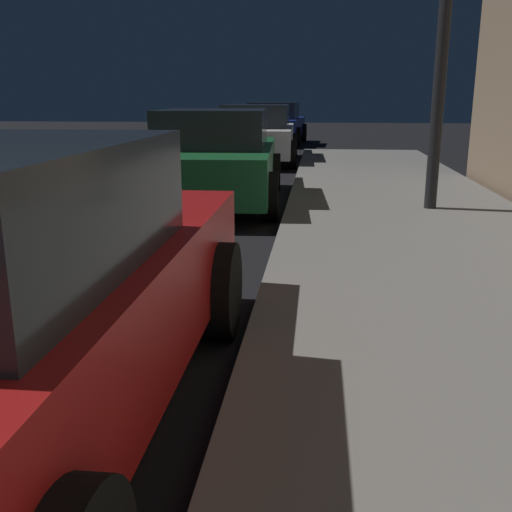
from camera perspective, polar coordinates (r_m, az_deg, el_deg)
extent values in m
cylinder|color=black|center=(4.04, -3.48, -3.32)|extent=(0.22, 0.66, 0.66)
cube|color=#19592D|center=(9.18, -3.96, 8.61)|extent=(1.97, 4.28, 0.64)
cube|color=#1E2328|center=(8.99, -4.14, 12.18)|extent=(1.63, 2.03, 0.56)
cylinder|color=black|center=(10.62, -7.87, 8.08)|extent=(0.26, 0.67, 0.66)
cylinder|color=black|center=(10.43, 1.75, 8.09)|extent=(0.26, 0.67, 0.66)
cylinder|color=black|center=(8.10, -11.23, 5.78)|extent=(0.26, 0.67, 0.66)
cylinder|color=black|center=(7.87, 1.35, 5.78)|extent=(0.26, 0.67, 0.66)
cube|color=silver|center=(15.14, 0.06, 11.20)|extent=(1.92, 4.32, 0.64)
cube|color=#1E2328|center=(15.02, 0.04, 13.38)|extent=(1.64, 2.33, 0.56)
cylinder|color=black|center=(16.56, -2.76, 10.69)|extent=(0.24, 0.67, 0.66)
cylinder|color=black|center=(16.44, 3.61, 10.64)|extent=(0.24, 0.67, 0.66)
cylinder|color=black|center=(13.95, -4.11, 9.84)|extent=(0.24, 0.67, 0.66)
cylinder|color=black|center=(13.80, 3.44, 9.79)|extent=(0.24, 0.67, 0.66)
cube|color=navy|center=(21.09, 1.82, 12.30)|extent=(1.98, 4.18, 0.64)
cube|color=#1E2328|center=(20.89, 1.77, 13.86)|extent=(1.67, 2.01, 0.56)
cylinder|color=black|center=(22.49, -0.12, 11.87)|extent=(0.25, 0.67, 0.66)
cylinder|color=black|center=(22.28, 4.58, 11.79)|extent=(0.25, 0.67, 0.66)
cylinder|color=black|center=(19.98, -1.28, 11.46)|extent=(0.25, 0.67, 0.66)
cylinder|color=black|center=(19.75, 4.01, 11.38)|extent=(0.25, 0.67, 0.66)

